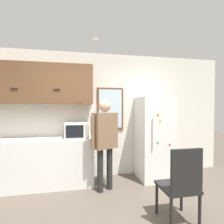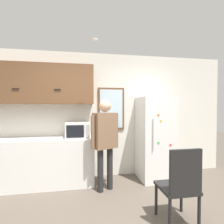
{
  "view_description": "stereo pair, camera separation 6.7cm",
  "coord_description": "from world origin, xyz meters",
  "px_view_note": "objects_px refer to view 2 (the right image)",
  "views": [
    {
      "loc": [
        -0.4,
        -1.88,
        1.53
      ],
      "look_at": [
        0.19,
        1.07,
        1.44
      ],
      "focal_mm": 28.0,
      "sensor_mm": 36.0,
      "label": 1
    },
    {
      "loc": [
        -0.33,
        -1.89,
        1.53
      ],
      "look_at": [
        0.19,
        1.07,
        1.44
      ],
      "focal_mm": 28.0,
      "sensor_mm": 36.0,
      "label": 2
    }
  ],
  "objects_px": {
    "refrigerator": "(155,138)",
    "microwave": "(78,130)",
    "chair": "(180,183)",
    "person": "(105,135)"
  },
  "relations": [
    {
      "from": "refrigerator",
      "to": "chair",
      "type": "xyz_separation_m",
      "value": [
        -0.3,
        -1.48,
        -0.31
      ]
    },
    {
      "from": "refrigerator",
      "to": "chair",
      "type": "bearing_deg",
      "value": -101.68
    },
    {
      "from": "refrigerator",
      "to": "person",
      "type": "bearing_deg",
      "value": -162.95
    },
    {
      "from": "refrigerator",
      "to": "microwave",
      "type": "bearing_deg",
      "value": 177.63
    },
    {
      "from": "microwave",
      "to": "refrigerator",
      "type": "height_order",
      "value": "refrigerator"
    },
    {
      "from": "chair",
      "to": "person",
      "type": "bearing_deg",
      "value": -54.23
    },
    {
      "from": "person",
      "to": "refrigerator",
      "type": "distance_m",
      "value": 1.18
    },
    {
      "from": "person",
      "to": "chair",
      "type": "distance_m",
      "value": 1.47
    },
    {
      "from": "microwave",
      "to": "person",
      "type": "height_order",
      "value": "person"
    },
    {
      "from": "microwave",
      "to": "refrigerator",
      "type": "distance_m",
      "value": 1.63
    }
  ]
}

